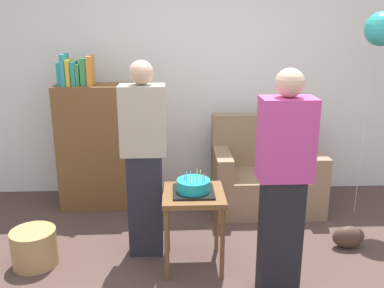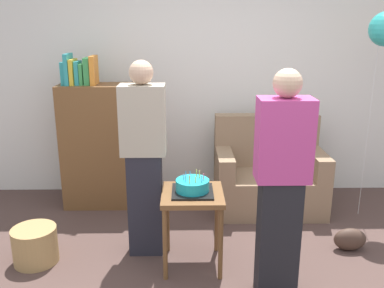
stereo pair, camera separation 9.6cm
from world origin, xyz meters
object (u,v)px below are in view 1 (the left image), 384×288
Objects in this scene: couch at (265,176)px; wicker_basket at (34,247)px; balloon_bunch at (382,29)px; person_blowing_candles at (144,160)px; handbag at (348,237)px; birthday_cake at (193,187)px; person_holding_cake at (283,185)px; side_table at (193,204)px; bookshelf at (98,144)px.

couch is 2.35m from wicker_basket.
couch is 0.55× the size of balloon_bunch.
person_blowing_candles is 5.82× the size of handbag.
person_holding_cake is (0.60, -0.38, 0.15)m from birthday_cake.
person_holding_cake is 2.05m from wicker_basket.
balloon_bunch reaches higher than side_table.
handbag is (0.55, -0.90, -0.24)m from couch.
person_blowing_candles reaches higher than couch.
birthday_cake is at bearing -17.74° from person_blowing_candles.
bookshelf reaches higher than birthday_cake.
wicker_basket is 3.58m from balloon_bunch.
person_holding_cake reaches higher than bookshelf.
birthday_cake is (0.94, -1.20, -0.00)m from bookshelf.
person_holding_cake is at bearing -143.11° from handbag.
person_blowing_candles is 1.00× the size of person_holding_cake.
side_table reaches higher than handbag.
person_blowing_candles is (-0.39, 0.22, 0.15)m from birthday_cake.
person_holding_cake is (0.99, -0.59, 0.00)m from person_blowing_candles.
person_holding_cake is (0.60, -0.38, 0.30)m from side_table.
side_table is at bearing 167.14° from birthday_cake.
bookshelf reaches higher than side_table.
birthday_cake is at bearing -24.34° from person_holding_cake.
person_blowing_candles is at bearing -23.07° from person_holding_cake.
person_blowing_candles is (-0.39, 0.22, 0.30)m from side_table.
couch is 3.06× the size of wicker_basket.
bookshelf is 1.31m from wicker_basket.
birthday_cake is 0.89× the size of wicker_basket.
handbag is at bearing -58.30° from couch.
side_table is 0.39× the size of person_holding_cake.
person_blowing_candles reaches higher than birthday_cake.
balloon_bunch is at bearing 14.74° from wicker_basket.
birthday_cake is 1.39m from wicker_basket.
wicker_basket is (-1.29, 0.05, -0.38)m from side_table.
person_blowing_candles is 1.90m from handbag.
bookshelf is 1.52m from birthday_cake.
balloon_bunch reaches higher than wicker_basket.
couch reaches higher than birthday_cake.
couch is at bearing 53.48° from side_table.
bookshelf reaches higher than wicker_basket.
person_blowing_candles is at bearing 10.41° from wicker_basket.
person_blowing_candles is 0.81× the size of balloon_bunch.
couch is 3.44× the size of birthday_cake.
birthday_cake is 1.14× the size of handbag.
handbag is at bearing -135.17° from person_holding_cake.
side_table is (-0.81, -1.10, 0.19)m from couch.
person_blowing_candles is at bearing -60.67° from bookshelf.
balloon_bunch is at bearing 27.75° from person_blowing_candles.
balloon_bunch is (1.16, 1.23, 1.01)m from person_holding_cake.
balloon_bunch is at bearing 58.88° from handbag.
person_holding_cake is at bearing -32.29° from side_table.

